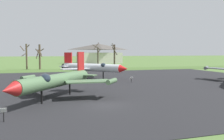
{
  "coord_description": "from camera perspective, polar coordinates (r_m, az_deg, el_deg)",
  "views": [
    {
      "loc": [
        -6.24,
        -23.08,
        5.36
      ],
      "look_at": [
        4.94,
        13.61,
        2.5
      ],
      "focal_mm": 38.42,
      "sensor_mm": 36.0,
      "label": 1
    }
  ],
  "objects": [
    {
      "name": "grass_verge_strip",
      "position": [
        71.92,
        -11.92,
        -0.07
      ],
      "size": [
        139.15,
        12.0,
        0.06
      ],
      "primitive_type": "cube",
      "color": "#415E29",
      "rests_on": "ground"
    },
    {
      "name": "asphalt_apron",
      "position": [
        39.82,
        -7.79,
        -3.47
      ],
      "size": [
        79.15,
        52.96,
        0.05
      ],
      "primitive_type": "cube",
      "color": "black",
      "rests_on": "ground"
    },
    {
      "name": "bare_tree_far_right",
      "position": [
        79.43,
        0.58,
        3.55
      ],
      "size": [
        2.06,
        1.55,
        8.31
      ],
      "color": "#42382D",
      "rests_on": "ground"
    },
    {
      "name": "ground_plane",
      "position": [
        24.5,
        -1.79,
        -8.36
      ],
      "size": [
        600.0,
        600.0,
        0.0
      ],
      "primitive_type": "plane",
      "color": "#4C6B33"
    },
    {
      "name": "jet_fighter_rear_center",
      "position": [
        27.81,
        -13.12,
        -2.36
      ],
      "size": [
        12.33,
        13.39,
        5.4
      ],
      "color": "#4C6B47",
      "rests_on": "ground"
    },
    {
      "name": "info_placard_rear_right",
      "position": [
        42.13,
        4.63,
        -2.18
      ],
      "size": [
        0.56,
        0.31,
        1.02
      ],
      "color": "black",
      "rests_on": "ground"
    },
    {
      "name": "bare_tree_right_of_center",
      "position": [
        80.34,
        -3.41,
        3.46
      ],
      "size": [
        3.12,
        3.41,
        8.63
      ],
      "color": "#42382D",
      "rests_on": "ground"
    },
    {
      "name": "bare_tree_center",
      "position": [
        76.95,
        -16.84,
        3.19
      ],
      "size": [
        2.7,
        2.74,
        7.75
      ],
      "color": "brown",
      "rests_on": "ground"
    },
    {
      "name": "bare_tree_left_of_center",
      "position": [
        79.92,
        -19.74,
        3.3
      ],
      "size": [
        3.02,
        3.51,
        7.96
      ],
      "color": "brown",
      "rests_on": "ground"
    },
    {
      "name": "info_placard_rear_center",
      "position": [
        20.27,
        -24.4,
        -9.4
      ],
      "size": [
        0.49,
        0.27,
        1.14
      ],
      "color": "black",
      "rests_on": "ground"
    },
    {
      "name": "visitor_building",
      "position": [
        117.92,
        -3.18,
        3.93
      ],
      "size": [
        22.47,
        15.26,
        9.5
      ],
      "color": "beige",
      "rests_on": "ground"
    },
    {
      "name": "jet_fighter_rear_right",
      "position": [
        48.71,
        -4.81,
        0.66
      ],
      "size": [
        12.37,
        13.24,
        5.3
      ],
      "color": "silver",
      "rests_on": "ground"
    }
  ]
}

